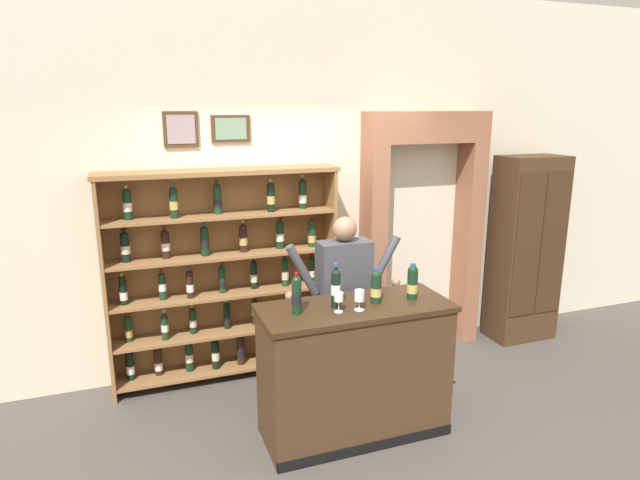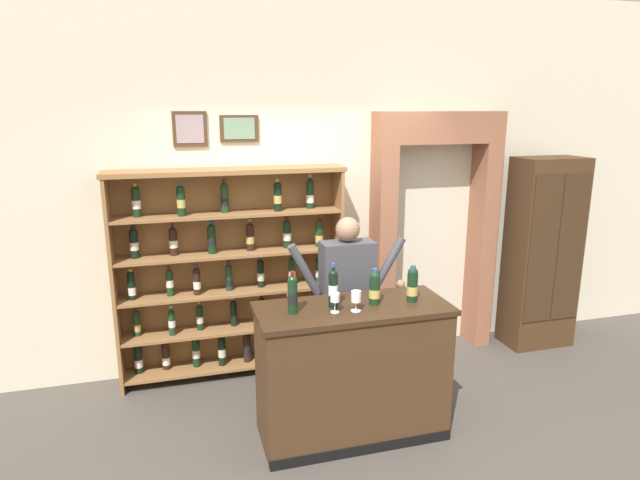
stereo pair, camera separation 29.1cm
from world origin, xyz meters
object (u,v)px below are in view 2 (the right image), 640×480
at_px(wine_shelf, 231,270).
at_px(wine_glass_center, 356,298).
at_px(side_cabinet, 542,253).
at_px(shopkeeper, 347,288).
at_px(tasting_bottle_super_tuscan, 293,294).
at_px(tasting_bottle_chianti, 333,287).
at_px(tasting_counter, 352,371).
at_px(tasting_bottle_brunello, 375,288).
at_px(tasting_bottle_rosso, 412,284).
at_px(wine_glass_right, 335,299).

height_order(wine_shelf, wine_glass_center, wine_shelf).
relative_size(side_cabinet, shopkeeper, 1.24).
bearing_deg(wine_shelf, wine_glass_center, -61.50).
distance_m(tasting_bottle_super_tuscan, tasting_bottle_chianti, 0.31).
relative_size(tasting_bottle_super_tuscan, tasting_bottle_chianti, 0.92).
xyz_separation_m(side_cabinet, tasting_counter, (-2.44, -1.05, -0.47)).
relative_size(shopkeeper, tasting_bottle_brunello, 5.85).
height_order(tasting_bottle_super_tuscan, tasting_bottle_brunello, tasting_bottle_super_tuscan).
relative_size(tasting_bottle_super_tuscan, wine_glass_center, 2.03).
bearing_deg(tasting_bottle_chianti, tasting_bottle_rosso, -4.02).
xyz_separation_m(wine_shelf, tasting_bottle_rosso, (1.21, -1.27, 0.17)).
bearing_deg(tasting_bottle_super_tuscan, wine_glass_right, -13.47).
bearing_deg(tasting_counter, wine_shelf, 120.83).
bearing_deg(tasting_bottle_chianti, shopkeeper, 61.64).
height_order(tasting_bottle_chianti, wine_glass_right, tasting_bottle_chianti).
distance_m(wine_shelf, tasting_counter, 1.54).
distance_m(tasting_counter, tasting_bottle_super_tuscan, 0.81).
xyz_separation_m(side_cabinet, wine_glass_center, (-2.45, -1.15, 0.16)).
height_order(wine_shelf, wine_glass_right, wine_shelf).
height_order(tasting_bottle_chianti, tasting_bottle_brunello, tasting_bottle_chianti).
distance_m(tasting_bottle_super_tuscan, tasting_bottle_brunello, 0.62).
xyz_separation_m(tasting_bottle_super_tuscan, tasting_bottle_chianti, (0.31, 0.03, 0.01)).
bearing_deg(wine_glass_center, wine_glass_right, 173.73).
distance_m(tasting_bottle_rosso, wine_glass_right, 0.63).
bearing_deg(side_cabinet, tasting_bottle_chianti, -158.36).
relative_size(wine_shelf, tasting_counter, 1.45).
height_order(tasting_bottle_super_tuscan, tasting_bottle_rosso, tasting_bottle_super_tuscan).
xyz_separation_m(tasting_bottle_rosso, wine_glass_right, (-0.62, -0.06, -0.03)).
relative_size(tasting_bottle_brunello, wine_glass_right, 1.88).
bearing_deg(side_cabinet, tasting_counter, -156.74).
distance_m(tasting_counter, tasting_bottle_chianti, 0.69).
distance_m(side_cabinet, wine_glass_right, 2.84).
xyz_separation_m(side_cabinet, tasting_bottle_chianti, (-2.59, -1.03, 0.21)).
bearing_deg(tasting_counter, side_cabinet, 23.26).
bearing_deg(tasting_bottle_super_tuscan, wine_shelf, 102.96).
relative_size(wine_shelf, tasting_bottle_super_tuscan, 6.82).
height_order(side_cabinet, tasting_counter, side_cabinet).
bearing_deg(tasting_bottle_rosso, tasting_bottle_chianti, 175.98).
relative_size(tasting_bottle_super_tuscan, tasting_bottle_brunello, 1.12).
bearing_deg(shopkeeper, wine_shelf, 141.68).
height_order(wine_shelf, tasting_bottle_rosso, wine_shelf).
xyz_separation_m(tasting_bottle_chianti, tasting_bottle_brunello, (0.31, -0.02, -0.02)).
xyz_separation_m(tasting_bottle_chianti, wine_glass_right, (-0.02, -0.10, -0.05)).
bearing_deg(tasting_bottle_brunello, wine_glass_center, -150.75).
bearing_deg(tasting_bottle_chianti, tasting_bottle_super_tuscan, -173.82).
distance_m(shopkeeper, tasting_bottle_super_tuscan, 0.84).
bearing_deg(shopkeeper, tasting_counter, -104.02).
xyz_separation_m(tasting_counter, tasting_bottle_brunello, (0.16, 0.00, 0.65)).
distance_m(shopkeeper, wine_glass_right, 0.72).
bearing_deg(tasting_bottle_rosso, tasting_bottle_super_tuscan, 179.42).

